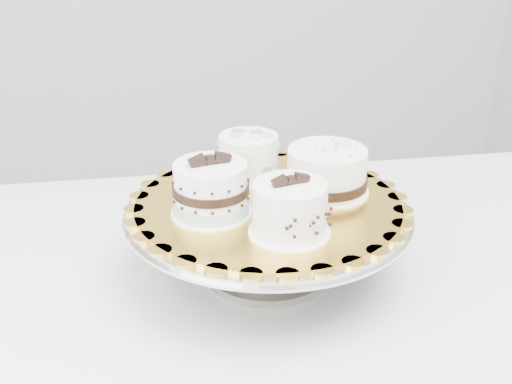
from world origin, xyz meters
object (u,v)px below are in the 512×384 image
object	(u,v)px
cake_board	(268,204)
cake_banded	(211,191)
cake_dots	(248,156)
cake_swirl	(290,210)
cake_ribbon	(327,172)
cake_stand	(268,227)
table	(266,321)

from	to	relation	value
cake_board	cake_banded	size ratio (longest dim) A/B	3.40
cake_dots	cake_swirl	bearing A→B (deg)	-110.77
cake_board	cake_ribbon	bearing A→B (deg)	4.22
cake_stand	cake_board	size ratio (longest dim) A/B	1.09
cake_board	cake_ribbon	distance (m)	0.10
cake_banded	cake_ribbon	size ratio (longest dim) A/B	0.77
cake_swirl	cake_stand	bearing A→B (deg)	82.25
cake_ribbon	cake_stand	bearing A→B (deg)	-157.37
table	cake_swirl	world-z (taller)	cake_swirl
cake_swirl	cake_ribbon	bearing A→B (deg)	41.19
cake_swirl	cake_banded	bearing A→B (deg)	127.68
cake_stand	cake_board	bearing A→B (deg)	-104.04
cake_stand	cake_swirl	xyz separation A→B (m)	(-0.01, -0.10, 0.07)
cake_stand	cake_ribbon	distance (m)	0.12
cake_banded	cake_ribbon	bearing A→B (deg)	0.99
cake_stand	cake_banded	size ratio (longest dim) A/B	3.69
cake_ribbon	cake_board	bearing A→B (deg)	-157.37
cake_stand	cake_banded	distance (m)	0.11
cake_ribbon	cake_swirl	bearing A→B (deg)	-115.67
cake_banded	cake_swirl	bearing A→B (deg)	-51.20
cake_board	cake_banded	world-z (taller)	cake_banded
cake_stand	cake_swirl	distance (m)	0.12
cake_banded	cake_dots	world-z (taller)	cake_banded
cake_board	cake_dots	world-z (taller)	cake_dots
table	cake_banded	distance (m)	0.24
cake_stand	cake_dots	distance (m)	0.12
cake_dots	cake_ribbon	bearing A→B (deg)	-62.61
cake_stand	cake_ribbon	bearing A→B (deg)	4.22
cake_board	cake_swirl	xyz separation A→B (m)	(-0.01, -0.10, 0.04)
cake_swirl	cake_banded	distance (m)	0.12
cake_dots	cake_ribbon	xyz separation A→B (m)	(0.09, -0.09, -0.00)
cake_board	cake_ribbon	size ratio (longest dim) A/B	2.60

